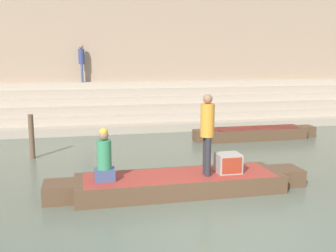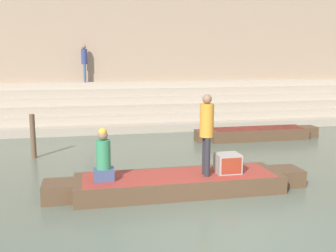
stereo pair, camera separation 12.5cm
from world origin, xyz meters
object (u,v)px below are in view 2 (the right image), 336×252
object	(u,v)px
mooring_post	(33,136)
person_on_steps	(84,60)
tv_set	(228,163)
rowboat_main	(179,183)
person_standing	(207,128)
person_rowing	(103,159)
moored_boat_shore	(257,133)

from	to	relation	value
mooring_post	person_on_steps	xyz separation A→B (m)	(1.55, 7.07, 2.18)
tv_set	mooring_post	bearing A→B (deg)	143.79
rowboat_main	tv_set	xyz separation A→B (m)	(1.12, -0.04, 0.40)
rowboat_main	mooring_post	distance (m)	5.22
person_standing	person_rowing	world-z (taller)	person_standing
person_standing	mooring_post	world-z (taller)	person_standing
person_standing	mooring_post	bearing A→B (deg)	127.24
person_standing	tv_set	size ratio (longest dim) A/B	3.34
rowboat_main	tv_set	world-z (taller)	tv_set
person_rowing	person_on_steps	bearing A→B (deg)	74.80
person_standing	person_on_steps	distance (m)	11.38
rowboat_main	person_standing	distance (m)	1.37
person_rowing	mooring_post	size ratio (longest dim) A/B	0.86
person_standing	person_on_steps	size ratio (longest dim) A/B	1.03
moored_boat_shore	mooring_post	bearing A→B (deg)	-166.21
rowboat_main	person_standing	xyz separation A→B (m)	(0.58, -0.13, 1.23)
rowboat_main	person_rowing	bearing A→B (deg)	-177.82
person_on_steps	person_standing	bearing A→B (deg)	-20.37
mooring_post	person_on_steps	distance (m)	7.56
person_on_steps	mooring_post	bearing A→B (deg)	-45.95
tv_set	mooring_post	distance (m)	6.05
person_rowing	person_on_steps	size ratio (longest dim) A/B	0.65
person_standing	tv_set	world-z (taller)	person_standing
rowboat_main	person_standing	world-z (taller)	person_standing
moored_boat_shore	person_on_steps	xyz separation A→B (m)	(-6.15, 5.83, 2.62)
person_standing	person_on_steps	bearing A→B (deg)	94.01
tv_set	person_on_steps	size ratio (longest dim) A/B	0.31
moored_boat_shore	mooring_post	distance (m)	7.81
tv_set	moored_boat_shore	xyz separation A→B (m)	(3.02, 5.08, -0.39)
person_standing	tv_set	distance (m)	1.00
person_rowing	tv_set	size ratio (longest dim) A/B	2.10
mooring_post	person_rowing	bearing A→B (deg)	-63.62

